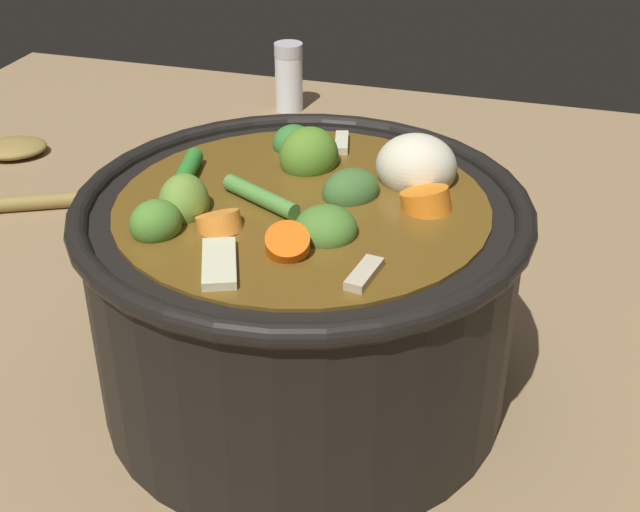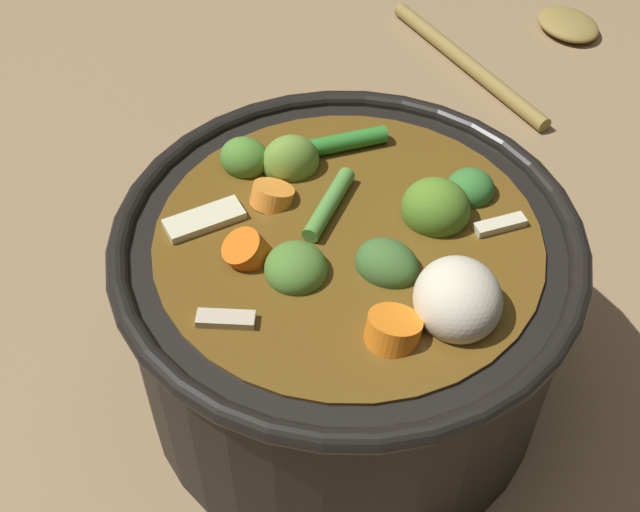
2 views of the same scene
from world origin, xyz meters
name	(u,v)px [view 2 (image 2 of 2)]	position (x,y,z in m)	size (l,w,h in m)	color
ground_plane	(343,377)	(0.00, 0.00, 0.00)	(1.10, 1.10, 0.00)	#8C704C
cooking_pot	(346,308)	(0.00, 0.00, 0.07)	(0.26, 0.26, 0.16)	black
wooden_spoon	(525,41)	(0.36, -0.21, 0.01)	(0.20, 0.20, 0.01)	olive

